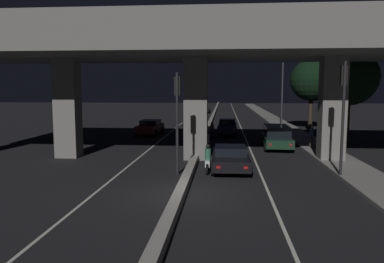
{
  "coord_description": "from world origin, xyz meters",
  "views": [
    {
      "loc": [
        1.75,
        -14.97,
        4.37
      ],
      "look_at": [
        -0.83,
        14.89,
        0.93
      ],
      "focal_mm": 35.0,
      "sensor_mm": 36.0,
      "label": 1
    }
  ],
  "objects_px": {
    "car_dark_green_second": "(277,136)",
    "car_black_fourth_oncoming": "(205,109)",
    "car_dark_red_lead_oncoming": "(150,127)",
    "street_lamp": "(279,86)",
    "motorcycle_black_filtering_mid": "(207,143)",
    "car_grey_third_oncoming": "(200,113)",
    "motorcycle_blue_filtering_far": "(212,131)",
    "car_dark_blue_third": "(227,127)",
    "motorcycle_white_filtering_near": "(208,160)",
    "traffic_light_left_of_median": "(177,106)",
    "car_black_lead": "(230,157)",
    "traffic_light_right_of_median": "(343,100)",
    "pedestrian_on_sidewalk": "(311,136)",
    "car_black_second_oncoming": "(192,118)"
  },
  "relations": [
    {
      "from": "traffic_light_left_of_median",
      "to": "car_dark_green_second",
      "type": "bearing_deg",
      "value": 54.97
    },
    {
      "from": "car_black_lead",
      "to": "car_dark_blue_third",
      "type": "relative_size",
      "value": 1.11
    },
    {
      "from": "car_dark_blue_third",
      "to": "motorcycle_black_filtering_mid",
      "type": "bearing_deg",
      "value": 173.56
    },
    {
      "from": "traffic_light_left_of_median",
      "to": "car_black_lead",
      "type": "height_order",
      "value": "traffic_light_left_of_median"
    },
    {
      "from": "car_dark_blue_third",
      "to": "car_black_fourth_oncoming",
      "type": "distance_m",
      "value": 32.59
    },
    {
      "from": "street_lamp",
      "to": "pedestrian_on_sidewalk",
      "type": "distance_m",
      "value": 15.0
    },
    {
      "from": "car_dark_blue_third",
      "to": "car_grey_third_oncoming",
      "type": "relative_size",
      "value": 0.98
    },
    {
      "from": "car_black_fourth_oncoming",
      "to": "motorcycle_blue_filtering_far",
      "type": "relative_size",
      "value": 2.38
    },
    {
      "from": "motorcycle_white_filtering_near",
      "to": "pedestrian_on_sidewalk",
      "type": "relative_size",
      "value": 1.21
    },
    {
      "from": "car_black_lead",
      "to": "car_dark_red_lead_oncoming",
      "type": "relative_size",
      "value": 1.02
    },
    {
      "from": "car_dark_green_second",
      "to": "car_dark_blue_third",
      "type": "xyz_separation_m",
      "value": [
        -3.53,
        7.47,
        -0.12
      ]
    },
    {
      "from": "car_dark_green_second",
      "to": "car_dark_red_lead_oncoming",
      "type": "xyz_separation_m",
      "value": [
        -10.87,
        7.32,
        -0.15
      ]
    },
    {
      "from": "street_lamp",
      "to": "motorcycle_black_filtering_mid",
      "type": "xyz_separation_m",
      "value": [
        -7.18,
        -16.85,
        -3.98
      ]
    },
    {
      "from": "motorcycle_blue_filtering_far",
      "to": "traffic_light_right_of_median",
      "type": "bearing_deg",
      "value": -156.73
    },
    {
      "from": "car_dark_green_second",
      "to": "pedestrian_on_sidewalk",
      "type": "height_order",
      "value": "pedestrian_on_sidewalk"
    },
    {
      "from": "car_black_second_oncoming",
      "to": "motorcycle_black_filtering_mid",
      "type": "relative_size",
      "value": 2.72
    },
    {
      "from": "car_dark_blue_third",
      "to": "car_dark_red_lead_oncoming",
      "type": "xyz_separation_m",
      "value": [
        -7.34,
        -0.15,
        -0.02
      ]
    },
    {
      "from": "street_lamp",
      "to": "car_grey_third_oncoming",
      "type": "relative_size",
      "value": 1.81
    },
    {
      "from": "traffic_light_left_of_median",
      "to": "traffic_light_right_of_median",
      "type": "bearing_deg",
      "value": -0.03
    },
    {
      "from": "traffic_light_right_of_median",
      "to": "pedestrian_on_sidewalk",
      "type": "height_order",
      "value": "traffic_light_right_of_median"
    },
    {
      "from": "car_dark_green_second",
      "to": "pedestrian_on_sidewalk",
      "type": "bearing_deg",
      "value": -87.11
    },
    {
      "from": "car_black_lead",
      "to": "car_dark_green_second",
      "type": "relative_size",
      "value": 0.97
    },
    {
      "from": "car_black_lead",
      "to": "motorcycle_black_filtering_mid",
      "type": "xyz_separation_m",
      "value": [
        -1.53,
        5.33,
        -0.03
      ]
    },
    {
      "from": "car_dark_red_lead_oncoming",
      "to": "motorcycle_black_filtering_mid",
      "type": "height_order",
      "value": "motorcycle_black_filtering_mid"
    },
    {
      "from": "traffic_light_left_of_median",
      "to": "car_dark_red_lead_oncoming",
      "type": "height_order",
      "value": "traffic_light_left_of_median"
    },
    {
      "from": "traffic_light_right_of_median",
      "to": "car_black_lead",
      "type": "relative_size",
      "value": 1.22
    },
    {
      "from": "traffic_light_left_of_median",
      "to": "traffic_light_right_of_median",
      "type": "distance_m",
      "value": 8.1
    },
    {
      "from": "traffic_light_right_of_median",
      "to": "car_dark_green_second",
      "type": "relative_size",
      "value": 1.19
    },
    {
      "from": "motorcycle_white_filtering_near",
      "to": "motorcycle_blue_filtering_far",
      "type": "bearing_deg",
      "value": 1.41
    },
    {
      "from": "street_lamp",
      "to": "motorcycle_black_filtering_mid",
      "type": "bearing_deg",
      "value": -113.07
    },
    {
      "from": "motorcycle_blue_filtering_far",
      "to": "motorcycle_black_filtering_mid",
      "type": "bearing_deg",
      "value": 177.43
    },
    {
      "from": "car_dark_red_lead_oncoming",
      "to": "motorcycle_blue_filtering_far",
      "type": "height_order",
      "value": "motorcycle_blue_filtering_far"
    },
    {
      "from": "motorcycle_black_filtering_mid",
      "to": "car_dark_green_second",
      "type": "bearing_deg",
      "value": -66.32
    },
    {
      "from": "car_black_second_oncoming",
      "to": "car_black_fourth_oncoming",
      "type": "distance_m",
      "value": 23.5
    },
    {
      "from": "street_lamp",
      "to": "car_grey_third_oncoming",
      "type": "height_order",
      "value": "street_lamp"
    },
    {
      "from": "traffic_light_right_of_median",
      "to": "car_dark_blue_third",
      "type": "xyz_separation_m",
      "value": [
        -5.42,
        16.32,
        -3.07
      ]
    },
    {
      "from": "traffic_light_right_of_median",
      "to": "motorcycle_blue_filtering_far",
      "type": "distance_m",
      "value": 16.34
    },
    {
      "from": "car_dark_red_lead_oncoming",
      "to": "car_black_fourth_oncoming",
      "type": "height_order",
      "value": "car_dark_red_lead_oncoming"
    },
    {
      "from": "car_dark_green_second",
      "to": "car_black_fourth_oncoming",
      "type": "xyz_separation_m",
      "value": [
        -7.37,
        39.84,
        -0.2
      ]
    },
    {
      "from": "car_dark_green_second",
      "to": "car_black_lead",
      "type": "bearing_deg",
      "value": 156.96
    },
    {
      "from": "car_dark_green_second",
      "to": "motorcycle_black_filtering_mid",
      "type": "bearing_deg",
      "value": 115.78
    },
    {
      "from": "traffic_light_left_of_median",
      "to": "motorcycle_black_filtering_mid",
      "type": "distance_m",
      "value": 7.29
    },
    {
      "from": "car_grey_third_oncoming",
      "to": "car_black_fourth_oncoming",
      "type": "relative_size",
      "value": 1.01
    },
    {
      "from": "car_dark_red_lead_oncoming",
      "to": "motorcycle_black_filtering_mid",
      "type": "distance_m",
      "value": 11.22
    },
    {
      "from": "car_black_second_oncoming",
      "to": "car_black_lead",
      "type": "bearing_deg",
      "value": 8.03
    },
    {
      "from": "car_dark_blue_third",
      "to": "motorcycle_blue_filtering_far",
      "type": "bearing_deg",
      "value": 145.06
    },
    {
      "from": "motorcycle_white_filtering_near",
      "to": "motorcycle_blue_filtering_far",
      "type": "xyz_separation_m",
      "value": [
        -0.24,
        13.86,
        -0.02
      ]
    },
    {
      "from": "street_lamp",
      "to": "car_dark_green_second",
      "type": "relative_size",
      "value": 1.63
    },
    {
      "from": "car_black_lead",
      "to": "car_black_fourth_oncoming",
      "type": "distance_m",
      "value": 47.58
    },
    {
      "from": "car_dark_blue_third",
      "to": "motorcycle_white_filtering_near",
      "type": "relative_size",
      "value": 2.14
    }
  ]
}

